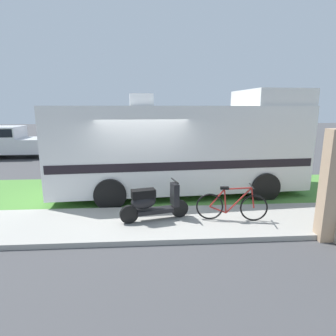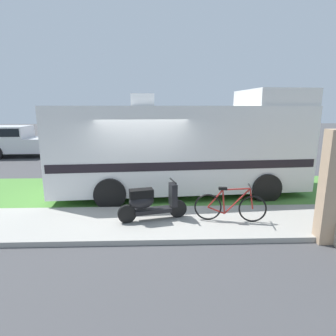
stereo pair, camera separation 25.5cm
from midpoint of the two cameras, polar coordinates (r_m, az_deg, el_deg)
The scene contains 8 objects.
ground_plane at distance 8.03m, azimuth -4.10°, elevation -8.20°, with size 80.00×80.00×0.00m, color #424244.
sidewalk at distance 6.89m, azimuth -4.46°, elevation -11.26°, with size 24.00×2.00×0.12m.
grass_strip at distance 9.43m, azimuth -3.79°, elevation -4.75°, with size 24.00×3.40×0.08m.
motorhome_rv at distance 8.97m, azimuth 4.03°, elevation 4.50°, with size 8.00×3.04×3.35m.
scooter at distance 6.75m, azimuth -2.59°, elevation -7.05°, with size 1.68×0.65×0.97m.
bicycle at distance 6.91m, azimuth 13.68°, elevation -7.64°, with size 1.70×0.52×0.88m.
pickup_truck_near at distance 13.78m, azimuth 1.97°, elevation 4.69°, with size 5.57×2.17×1.79m.
pickup_truck_far at distance 18.06m, azimuth -27.16°, elevation 5.12°, with size 5.60×2.24×1.75m.
Camera 2 is at (0.43, -7.51, 2.83)m, focal length 29.68 mm.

